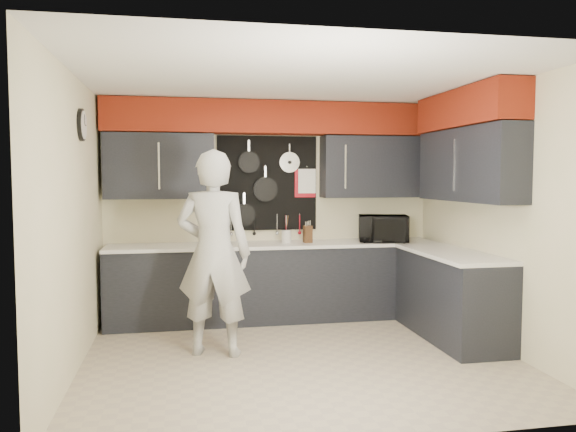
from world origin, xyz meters
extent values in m
plane|color=tan|center=(0.00, 0.00, 0.00)|extent=(4.00, 4.00, 0.00)
cube|color=beige|center=(0.00, 1.75, 1.30)|extent=(4.00, 0.01, 2.60)
cube|color=black|center=(-1.33, 1.59, 1.83)|extent=(1.24, 0.32, 0.75)
cube|color=black|center=(1.28, 1.59, 1.83)|extent=(1.34, 0.32, 0.75)
cube|color=maroon|center=(0.00, 1.57, 2.40)|extent=(3.94, 0.36, 0.38)
cube|color=black|center=(-0.05, 1.74, 1.62)|extent=(1.22, 0.03, 1.15)
cylinder|color=black|center=(-0.28, 1.70, 1.88)|extent=(0.26, 0.04, 0.26)
cylinder|color=black|center=(-0.08, 1.70, 1.55)|extent=(0.30, 0.04, 0.30)
cylinder|color=black|center=(-0.34, 1.70, 1.24)|extent=(0.27, 0.04, 0.27)
cylinder|color=silver|center=(0.22, 1.70, 1.88)|extent=(0.25, 0.02, 0.25)
cube|color=#AC0D1A|center=(0.42, 1.72, 1.62)|extent=(0.26, 0.01, 0.34)
cube|color=white|center=(0.44, 1.70, 1.65)|extent=(0.22, 0.01, 0.30)
cylinder|color=silver|center=(-0.50, 1.71, 1.13)|extent=(0.01, 0.01, 0.20)
cylinder|color=silver|center=(-0.22, 1.71, 1.13)|extent=(0.01, 0.01, 0.20)
cylinder|color=silver|center=(0.07, 1.71, 1.13)|extent=(0.01, 0.01, 0.20)
cylinder|color=silver|center=(0.35, 1.71, 1.13)|extent=(0.01, 0.01, 0.20)
cube|color=beige|center=(2.00, 0.00, 1.30)|extent=(0.01, 3.50, 2.60)
cube|color=black|center=(1.84, 0.30, 1.83)|extent=(0.32, 1.70, 0.75)
cube|color=maroon|center=(1.82, 0.30, 2.40)|extent=(0.36, 1.70, 0.38)
cube|color=beige|center=(-2.00, 0.00, 1.30)|extent=(0.01, 3.50, 2.60)
cylinder|color=black|center=(-1.98, 0.40, 2.18)|extent=(0.04, 0.30, 0.30)
cylinder|color=white|center=(-1.96, 0.40, 2.18)|extent=(0.01, 0.26, 0.26)
cube|color=black|center=(0.00, 1.45, 0.44)|extent=(3.90, 0.60, 0.88)
cube|color=white|center=(0.00, 1.44, 0.90)|extent=(3.90, 0.63, 0.04)
cube|color=black|center=(1.70, 0.35, 0.44)|extent=(0.60, 1.60, 0.88)
cube|color=white|center=(1.69, 0.35, 0.90)|extent=(0.63, 1.60, 0.04)
cube|color=black|center=(0.00, 1.19, 0.05)|extent=(3.90, 0.06, 0.10)
imported|color=black|center=(1.30, 1.35, 1.08)|extent=(0.66, 0.53, 0.32)
cube|color=#3E2313|center=(0.39, 1.42, 1.02)|extent=(0.10, 0.10, 0.20)
cylinder|color=silver|center=(0.14, 1.47, 0.99)|extent=(0.12, 0.12, 0.15)
cube|color=black|center=(-0.66, 1.44, 0.93)|extent=(0.22, 0.25, 0.03)
cube|color=black|center=(-0.66, 1.51, 1.08)|extent=(0.18, 0.10, 0.28)
cube|color=black|center=(-0.66, 1.44, 1.20)|extent=(0.22, 0.25, 0.06)
cylinder|color=black|center=(-0.66, 1.42, 1.01)|extent=(0.10, 0.10, 0.13)
imported|color=beige|center=(-0.79, 0.26, 0.98)|extent=(0.82, 0.65, 1.96)
camera|label=1|loc=(-1.09, -5.06, 1.70)|focal=35.00mm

